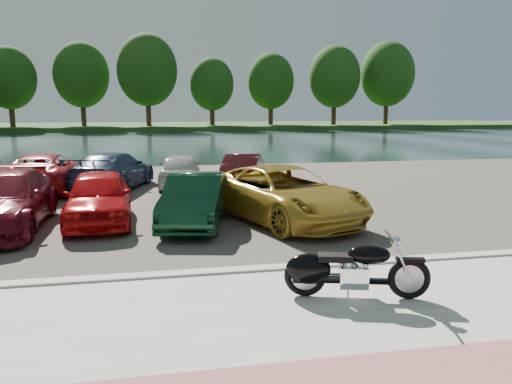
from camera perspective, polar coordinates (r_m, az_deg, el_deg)
ground at (r=7.82m, az=4.42°, el=-13.99°), size 200.00×200.00×0.00m
promenade at (r=6.93m, az=6.74°, el=-16.81°), size 60.00×6.00×0.10m
kerb at (r=9.60m, az=1.18°, el=-8.94°), size 60.00×0.30×0.14m
parking_lot at (r=18.26m, az=-4.87°, el=-0.21°), size 60.00×18.00×0.04m
river at (r=47.03m, az=-8.83°, el=5.70°), size 120.00×40.00×0.00m
far_bank at (r=78.96m, az=-9.85°, el=7.43°), size 120.00×24.00×0.60m
far_trees at (r=73.09m, az=-6.38°, el=12.99°), size 70.25×10.68×12.52m
motorcycle at (r=8.22m, az=9.93°, el=-8.71°), size 2.28×0.97×1.05m
car_3 at (r=14.24m, az=-26.94°, el=-0.92°), size 2.17×5.13×1.48m
car_4 at (r=14.08m, az=-17.53°, el=-0.54°), size 1.91×4.26×1.42m
car_5 at (r=13.30m, az=-6.96°, el=-0.89°), size 2.25×4.31×1.35m
car_6 at (r=13.64m, az=3.17°, el=-0.24°), size 4.23×5.95×1.50m
car_10 at (r=20.19m, az=-23.08°, el=2.08°), size 2.41×5.12×1.42m
car_11 at (r=19.74m, az=-16.06°, el=2.36°), size 3.33×5.33×1.44m
car_12 at (r=19.81m, az=-8.67°, el=2.51°), size 1.91×4.05×1.34m
car_13 at (r=20.19m, az=-1.34°, el=2.66°), size 2.46×4.10×1.28m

